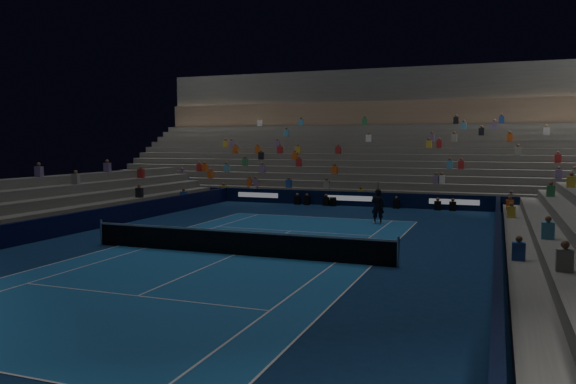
{
  "coord_description": "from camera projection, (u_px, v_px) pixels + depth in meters",
  "views": [
    {
      "loc": [
        9.61,
        -19.74,
        4.4
      ],
      "look_at": [
        0.0,
        6.0,
        2.0
      ],
      "focal_mm": 35.08,
      "sensor_mm": 36.0,
      "label": 1
    }
  ],
  "objects": [
    {
      "name": "ground",
      "position": [
        235.0,
        255.0,
        22.15
      ],
      "size": [
        90.0,
        90.0,
        0.0
      ],
      "primitive_type": "plane",
      "color": "#0D274F",
      "rests_on": "ground"
    },
    {
      "name": "court_surface",
      "position": [
        235.0,
        255.0,
        22.15
      ],
      "size": [
        10.97,
        23.77,
        0.01
      ],
      "primitive_type": "cube",
      "color": "#1C5B9C",
      "rests_on": "ground"
    },
    {
      "name": "sponsor_barrier_far",
      "position": [
        350.0,
        199.0,
        39.37
      ],
      "size": [
        44.0,
        0.25,
        1.0
      ],
      "primitive_type": "cube",
      "color": "black",
      "rests_on": "ground"
    },
    {
      "name": "sponsor_barrier_east",
      "position": [
        497.0,
        260.0,
        18.73
      ],
      "size": [
        0.25,
        37.0,
        1.0
      ],
      "primitive_type": "cube",
      "color": "black",
      "rests_on": "ground"
    },
    {
      "name": "sponsor_barrier_west",
      "position": [
        42.0,
        229.0,
        25.49
      ],
      "size": [
        0.25,
        37.0,
        1.0
      ],
      "primitive_type": "cube",
      "color": "black",
      "rests_on": "ground"
    },
    {
      "name": "grandstand_main",
      "position": [
        378.0,
        155.0,
        47.9
      ],
      "size": [
        44.0,
        15.2,
        11.2
      ],
      "color": "#5F5F5A",
      "rests_on": "ground"
    },
    {
      "name": "tennis_net",
      "position": [
        235.0,
        242.0,
        22.11
      ],
      "size": [
        12.9,
        0.1,
        1.1
      ],
      "color": "#B2B2B7",
      "rests_on": "ground"
    },
    {
      "name": "tennis_player",
      "position": [
        378.0,
        206.0,
        30.57
      ],
      "size": [
        0.72,
        0.48,
        1.92
      ],
      "primitive_type": "imported",
      "rotation": [
        0.0,
        0.0,
        3.17
      ],
      "color": "black",
      "rests_on": "ground"
    },
    {
      "name": "broadcast_camera",
      "position": [
        333.0,
        202.0,
        39.31
      ],
      "size": [
        0.59,
        0.97,
        0.6
      ],
      "color": "black",
      "rests_on": "ground"
    }
  ]
}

